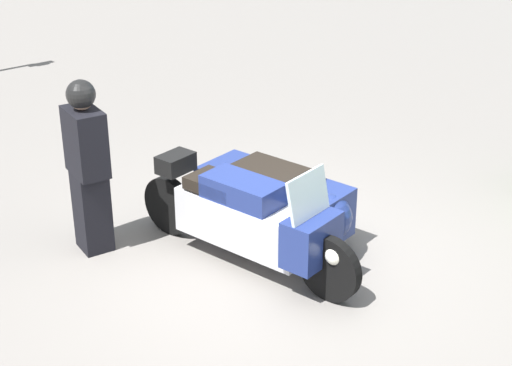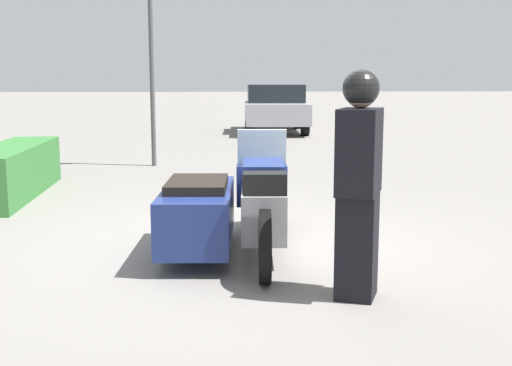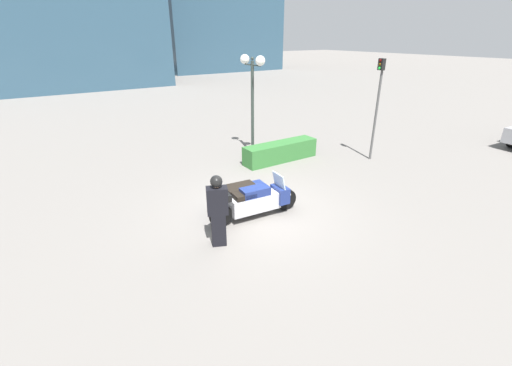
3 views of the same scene
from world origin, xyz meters
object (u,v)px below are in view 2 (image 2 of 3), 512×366
(hedge_bush_curbside, at_px, (12,171))
(traffic_light_near, at_px, (150,37))
(police_motorcycle, at_px, (227,205))
(parked_car_background, at_px, (275,107))
(officer_rider, at_px, (359,180))

(hedge_bush_curbside, bearing_deg, traffic_light_near, -30.63)
(police_motorcycle, distance_m, parked_car_background, 14.36)
(traffic_light_near, distance_m, parked_car_background, 8.66)
(hedge_bush_curbside, height_order, traffic_light_near, traffic_light_near)
(officer_rider, relative_size, parked_car_background, 0.38)
(officer_rider, height_order, parked_car_background, officer_rider)
(police_motorcycle, height_order, parked_car_background, parked_car_background)
(parked_car_background, bearing_deg, traffic_light_near, 160.74)
(officer_rider, relative_size, hedge_bush_curbside, 0.56)
(police_motorcycle, relative_size, hedge_bush_curbside, 0.84)
(police_motorcycle, relative_size, parked_car_background, 0.56)
(police_motorcycle, xyz_separation_m, officer_rider, (-1.46, -0.93, 0.47))
(parked_car_background, bearing_deg, hedge_bush_curbside, 158.55)
(traffic_light_near, height_order, parked_car_background, traffic_light_near)
(traffic_light_near, bearing_deg, hedge_bush_curbside, -15.45)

